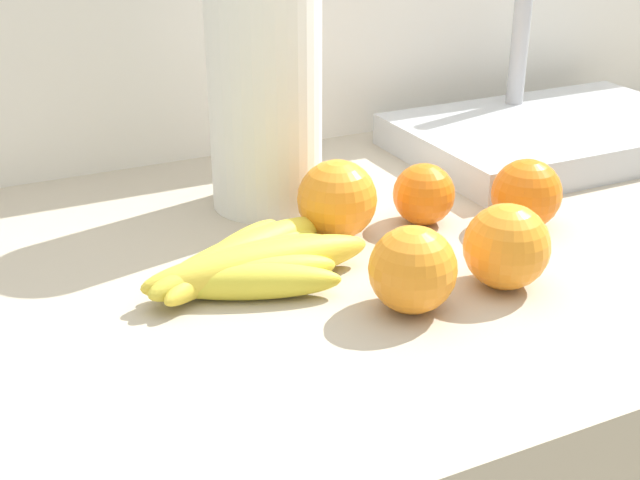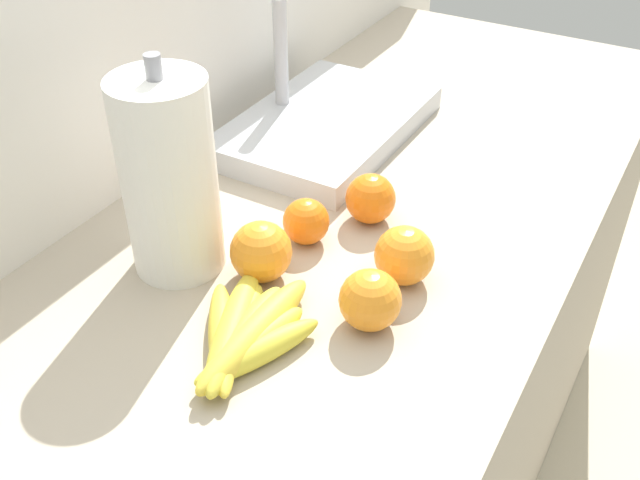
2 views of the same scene
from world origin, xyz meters
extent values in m
cube|color=#ADA08C|center=(0.00, 0.00, 0.44)|extent=(1.69, 0.65, 0.87)
cube|color=silver|center=(0.00, 0.36, 0.65)|extent=(2.09, 0.06, 1.30)
ellipsoid|color=gold|center=(-0.36, -0.05, 0.89)|extent=(0.17, 0.10, 0.03)
ellipsoid|color=gold|center=(-0.35, -0.04, 0.89)|extent=(0.17, 0.06, 0.03)
ellipsoid|color=gold|center=(-0.34, -0.03, 0.89)|extent=(0.22, 0.04, 0.04)
ellipsoid|color=gold|center=(-0.35, -0.03, 0.89)|extent=(0.19, 0.06, 0.04)
ellipsoid|color=gold|center=(-0.35, -0.02, 0.89)|extent=(0.19, 0.09, 0.03)
ellipsoid|color=gold|center=(-0.34, -0.01, 0.89)|extent=(0.21, 0.12, 0.04)
ellipsoid|color=gold|center=(-0.36, 0.00, 0.89)|extent=(0.17, 0.14, 0.03)
sphere|color=orange|center=(-0.13, 0.02, 0.90)|extent=(0.07, 0.07, 0.07)
sphere|color=orange|center=(-0.14, -0.13, 0.91)|extent=(0.08, 0.08, 0.08)
sphere|color=orange|center=(-0.22, 0.03, 0.91)|extent=(0.08, 0.08, 0.08)
sphere|color=orange|center=(-0.03, -0.03, 0.91)|extent=(0.07, 0.07, 0.07)
sphere|color=orange|center=(-0.23, -0.13, 0.91)|extent=(0.08, 0.08, 0.08)
cylinder|color=white|center=(-0.25, 0.15, 1.00)|extent=(0.12, 0.12, 0.26)
cylinder|color=gray|center=(-0.25, 0.15, 1.02)|extent=(0.02, 0.02, 0.29)
cube|color=#B7BABF|center=(0.16, 0.15, 0.89)|extent=(0.40, 0.26, 0.04)
cylinder|color=#B2B2B7|center=(0.16, 0.24, 1.00)|extent=(0.02, 0.02, 0.19)
camera|label=1|loc=(-0.59, -0.68, 1.23)|focal=47.98mm
camera|label=2|loc=(-0.83, -0.41, 1.48)|focal=40.89mm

